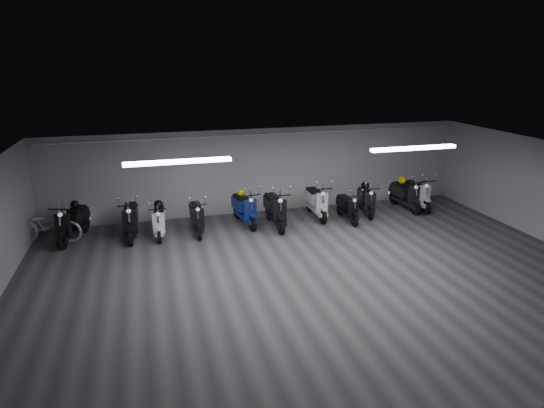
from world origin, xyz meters
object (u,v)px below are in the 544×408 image
object	(u,v)px
scooter_7	(348,203)
bicycle	(48,222)
scooter_2	(159,216)
helmet_0	(402,180)
helmet_4	(365,185)
scooter_6	(317,197)
scooter_1	(130,214)
scooter_8	(367,196)
scooter_0	(71,217)
scooter_3	(196,212)
scooter_9	(406,190)
scooter_4	(244,203)
helmet_1	(241,193)
helmet_2	(158,204)
scooter_5	(275,204)
helmet_3	(75,205)
scooter_10	(417,189)

from	to	relation	value
scooter_7	bicycle	world-z (taller)	bicycle
scooter_2	helmet_0	world-z (taller)	scooter_2
helmet_0	helmet_4	world-z (taller)	helmet_0
scooter_6	scooter_1	bearing A→B (deg)	-176.81
scooter_6	helmet_4	xyz separation A→B (m)	(1.76, 0.11, 0.22)
scooter_8	scooter_0	bearing A→B (deg)	-169.21
helmet_0	helmet_4	bearing A→B (deg)	-175.79
scooter_1	scooter_3	xyz separation A→B (m)	(1.86, -0.14, -0.07)
scooter_6	bicycle	size ratio (longest dim) A/B	1.02
scooter_0	scooter_3	bearing A→B (deg)	14.45
scooter_1	scooter_8	xyz separation A→B (m)	(7.46, 0.07, -0.09)
scooter_9	scooter_4	bearing A→B (deg)	175.88
helmet_1	helmet_2	xyz separation A→B (m)	(-2.52, -0.31, -0.07)
scooter_0	helmet_2	xyz separation A→B (m)	(2.39, -0.08, 0.19)
scooter_5	helmet_1	bearing A→B (deg)	143.04
scooter_0	helmet_3	world-z (taller)	scooter_0
scooter_2	scooter_6	bearing A→B (deg)	7.41
bicycle	helmet_2	xyz separation A→B (m)	(3.03, -0.17, 0.30)
scooter_3	scooter_6	distance (m)	3.90
scooter_3	helmet_4	bearing A→B (deg)	5.26
scooter_7	scooter_10	xyz separation A→B (m)	(2.80, 0.52, 0.10)
scooter_6	scooter_0	bearing A→B (deg)	-178.66
scooter_0	helmet_4	world-z (taller)	scooter_0
scooter_2	scooter_5	bearing A→B (deg)	1.35
scooter_2	bicycle	xyz separation A→B (m)	(-3.02, 0.40, -0.02)
bicycle	helmet_1	bearing A→B (deg)	-72.31
helmet_1	scooter_7	bearing A→B (deg)	-13.51
scooter_6	scooter_5	bearing A→B (deg)	-161.87
scooter_8	helmet_0	xyz separation A→B (m)	(1.48, 0.34, 0.35)
bicycle	scooter_2	bearing A→B (deg)	-81.26
scooter_6	helmet_2	size ratio (longest dim) A/B	7.03
scooter_3	bicycle	world-z (taller)	scooter_3
scooter_8	helmet_3	distance (m)	8.98
scooter_3	helmet_0	bearing A→B (deg)	5.21
scooter_5	scooter_9	xyz separation A→B (m)	(4.74, 0.43, -0.06)
helmet_1	helmet_3	distance (m)	4.82
scooter_1	scooter_5	size ratio (longest dim) A/B	0.98
scooter_9	helmet_0	world-z (taller)	scooter_9
scooter_0	scooter_4	size ratio (longest dim) A/B	1.02
scooter_0	scooter_4	bearing A→B (deg)	19.48
scooter_4	helmet_2	size ratio (longest dim) A/B	6.93
bicycle	helmet_3	world-z (taller)	bicycle
scooter_4	scooter_1	bearing A→B (deg)	172.94
scooter_2	scooter_7	bearing A→B (deg)	1.36
scooter_3	helmet_2	bearing A→B (deg)	167.92
scooter_5	helmet_4	distance (m)	3.34
scooter_4	scooter_5	xyz separation A→B (m)	(0.86, -0.43, 0.04)
scooter_0	scooter_1	size ratio (longest dim) A/B	0.98
scooter_6	scooter_8	xyz separation A→B (m)	(1.71, -0.12, -0.07)
scooter_1	scooter_6	distance (m)	5.75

